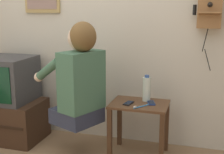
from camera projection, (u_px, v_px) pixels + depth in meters
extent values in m
cube|color=beige|center=(108.00, 14.00, 3.06)|extent=(6.80, 0.05, 2.55)
cube|color=#51331E|center=(139.00, 104.00, 2.80)|extent=(0.51, 0.38, 0.02)
cube|color=#452B1A|center=(110.00, 134.00, 2.76)|extent=(0.04, 0.04, 0.48)
cube|color=#452B1A|center=(162.00, 141.00, 2.63)|extent=(0.04, 0.04, 0.48)
cube|color=#452B1A|center=(120.00, 122.00, 3.07)|extent=(0.04, 0.04, 0.48)
cube|color=#452B1A|center=(166.00, 127.00, 2.94)|extent=(0.04, 0.04, 0.48)
cube|color=#2D3347|center=(77.00, 115.00, 2.85)|extent=(0.48, 0.48, 0.14)
cube|color=#426B51|center=(82.00, 81.00, 2.73)|extent=(0.36, 0.45, 0.52)
sphere|color=beige|center=(81.00, 38.00, 2.65)|extent=(0.22, 0.22, 0.22)
ellipsoid|color=brown|center=(83.00, 37.00, 2.63)|extent=(0.30, 0.31, 0.26)
cylinder|color=#426B51|center=(48.00, 69.00, 2.75)|extent=(0.33, 0.20, 0.24)
cylinder|color=#426B51|center=(76.00, 64.00, 2.99)|extent=(0.33, 0.20, 0.24)
sphere|color=beige|center=(39.00, 77.00, 2.86)|extent=(0.09, 0.09, 0.09)
sphere|color=beige|center=(66.00, 71.00, 3.10)|extent=(0.09, 0.09, 0.09)
cube|color=#382316|center=(10.00, 120.00, 3.23)|extent=(0.67, 0.47, 0.41)
cube|color=#38383A|center=(7.00, 79.00, 3.15)|extent=(0.49, 0.49, 0.45)
cube|color=olive|center=(210.00, 8.00, 2.70)|extent=(0.20, 0.11, 0.35)
cube|color=olive|center=(209.00, 13.00, 2.63)|extent=(0.18, 0.07, 0.03)
cone|color=black|center=(210.00, 5.00, 2.60)|extent=(0.04, 0.05, 0.04)
cylinder|color=black|center=(195.00, 10.00, 2.74)|extent=(0.03, 0.03, 0.09)
cylinder|color=black|center=(205.00, 40.00, 2.75)|extent=(0.04, 0.04, 0.22)
cylinder|color=black|center=(207.00, 60.00, 2.79)|extent=(0.07, 0.06, 0.19)
cube|color=black|center=(129.00, 103.00, 2.77)|extent=(0.08, 0.13, 0.01)
cube|color=black|center=(129.00, 102.00, 2.77)|extent=(0.07, 0.10, 0.00)
cube|color=navy|center=(151.00, 103.00, 2.78)|extent=(0.09, 0.14, 0.01)
cube|color=black|center=(151.00, 102.00, 2.78)|extent=(0.08, 0.11, 0.00)
cylinder|color=silver|center=(147.00, 89.00, 2.84)|extent=(0.07, 0.07, 0.22)
cylinder|color=#2D4C8C|center=(147.00, 76.00, 2.81)|extent=(0.04, 0.04, 0.02)
cylinder|color=#338CD8|center=(141.00, 106.00, 2.68)|extent=(0.11, 0.15, 0.01)
cube|color=white|center=(135.00, 107.00, 2.64)|extent=(0.02, 0.03, 0.01)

